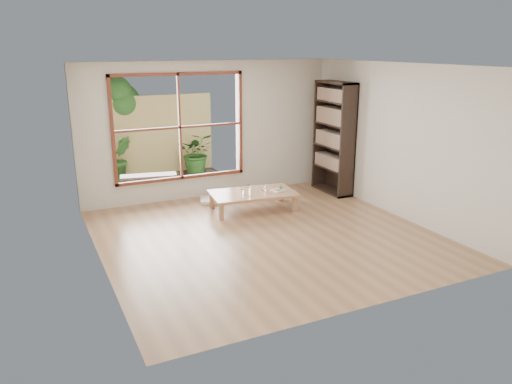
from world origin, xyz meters
TOP-DOWN VIEW (x-y plane):
  - ground at (0.00, 0.00)m, footprint 5.00×5.00m
  - low_table at (0.35, 1.23)m, footprint 1.60×1.03m
  - floor_cushion at (-0.13, 2.00)m, footprint 0.59×0.59m
  - bookshelf at (2.30, 1.61)m, footprint 0.35×0.99m
  - glass_tall at (0.19, 1.08)m, footprint 0.08×0.08m
  - glass_mid at (0.57, 1.24)m, footprint 0.07×0.07m
  - glass_short at (0.35, 1.43)m, footprint 0.06×0.06m
  - glass_small at (0.15, 1.25)m, footprint 0.06×0.06m
  - food_tray at (0.82, 1.13)m, footprint 0.31×0.26m
  - deck at (-0.60, 3.56)m, footprint 2.80×2.00m
  - garden_bench at (-1.08, 3.11)m, footprint 1.15×0.53m
  - bamboo_fence at (-0.60, 4.56)m, footprint 2.80×0.06m
  - shrub_right at (0.32, 4.20)m, footprint 1.04×0.98m
  - shrub_left at (-1.42, 4.24)m, footprint 0.60×0.51m
  - garden_tree at (-1.28, 4.86)m, footprint 1.04×0.85m

SIDE VIEW (x-z plane):
  - ground at x=0.00m, z-range 0.00..0.00m
  - deck at x=-0.60m, z-range -0.03..0.03m
  - floor_cushion at x=-0.13m, z-range 0.00..0.07m
  - low_table at x=0.35m, z-range 0.13..0.46m
  - garden_bench at x=-1.08m, z-range 0.14..0.49m
  - food_tray at x=0.82m, z-range 0.31..0.39m
  - glass_small at x=0.15m, z-range 0.33..0.40m
  - glass_short at x=0.35m, z-range 0.33..0.41m
  - glass_mid at x=0.57m, z-range 0.33..0.43m
  - glass_tall at x=0.19m, z-range 0.33..0.48m
  - shrub_right at x=0.32m, z-range 0.03..0.96m
  - shrub_left at x=-1.42m, z-range 0.02..1.01m
  - bamboo_fence at x=-0.60m, z-range 0.00..1.80m
  - bookshelf at x=2.30m, z-range 0.00..2.20m
  - garden_tree at x=-1.28m, z-range 0.52..2.74m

